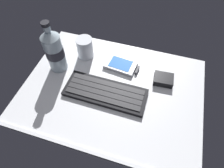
{
  "coord_description": "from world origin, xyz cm",
  "views": [
    {
      "loc": [
        11.51,
        -37.51,
        57.02
      ],
      "look_at": [
        0.0,
        0.0,
        3.0
      ],
      "focal_mm": 30.61,
      "sensor_mm": 36.0,
      "label": 1
    }
  ],
  "objects": [
    {
      "name": "water_bottle",
      "position": [
        -22.91,
        4.03,
        9.01
      ],
      "size": [
        6.73,
        6.73,
        20.8
      ],
      "color": "silver",
      "rests_on": "ground_plane"
    },
    {
      "name": "handheld_device",
      "position": [
        0.66,
        11.48,
        0.73
      ],
      "size": [
        13.35,
        8.87,
        1.5
      ],
      "color": "#B7BABF",
      "rests_on": "ground_plane"
    },
    {
      "name": "juice_cup",
      "position": [
        -15.21,
        12.99,
        3.91
      ],
      "size": [
        6.4,
        6.4,
        8.5
      ],
      "color": "silver",
      "rests_on": "ground_plane"
    },
    {
      "name": "keyboard",
      "position": [
        -1.68,
        -2.6,
        0.81
      ],
      "size": [
        29.13,
        11.36,
        1.7
      ],
      "color": "black",
      "rests_on": "ground_plane"
    },
    {
      "name": "charger_block",
      "position": [
        17.11,
        8.83,
        1.2
      ],
      "size": [
        7.35,
        6.05,
        2.4
      ],
      "primitive_type": "cube",
      "rotation": [
        0.0,
        0.0,
        0.07
      ],
      "color": "black",
      "rests_on": "ground_plane"
    },
    {
      "name": "ground_plane",
      "position": [
        0.0,
        -0.23,
        -0.99
      ],
      "size": [
        64.0,
        48.0,
        2.8
      ],
      "color": "silver"
    }
  ]
}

